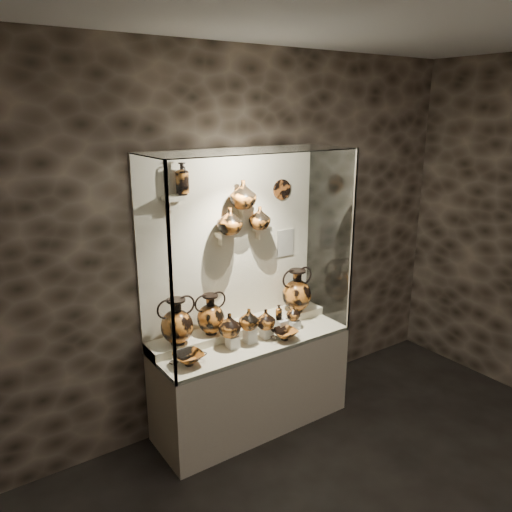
% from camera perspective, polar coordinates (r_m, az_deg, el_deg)
% --- Properties ---
extents(wall_back, '(5.00, 0.02, 3.20)m').
position_cam_1_polar(wall_back, '(4.28, -2.95, 1.52)').
color(wall_back, black).
rests_on(wall_back, ground).
extents(plinth, '(1.70, 0.60, 0.80)m').
position_cam_1_polar(plinth, '(4.50, -0.52, -14.32)').
color(plinth, beige).
rests_on(plinth, floor).
extents(front_tier, '(1.68, 0.58, 0.03)m').
position_cam_1_polar(front_tier, '(4.30, -0.53, -9.56)').
color(front_tier, beige).
rests_on(front_tier, plinth).
extents(rear_tier, '(1.70, 0.25, 0.10)m').
position_cam_1_polar(rear_tier, '(4.42, -1.81, -8.33)').
color(rear_tier, beige).
rests_on(rear_tier, plinth).
extents(back_panel, '(1.70, 0.03, 1.60)m').
position_cam_1_polar(back_panel, '(4.27, -2.91, 1.51)').
color(back_panel, beige).
rests_on(back_panel, plinth).
extents(glass_front, '(1.70, 0.01, 1.60)m').
position_cam_1_polar(glass_front, '(3.79, 1.93, -0.45)').
color(glass_front, white).
rests_on(glass_front, plinth).
extents(glass_left, '(0.01, 0.60, 1.60)m').
position_cam_1_polar(glass_left, '(3.64, -11.71, -1.50)').
color(glass_left, white).
rests_on(glass_left, plinth).
extents(glass_right, '(0.01, 0.60, 1.60)m').
position_cam_1_polar(glass_right, '(4.53, 8.38, 2.20)').
color(glass_right, white).
rests_on(glass_right, plinth).
extents(glass_top, '(1.70, 0.60, 0.01)m').
position_cam_1_polar(glass_top, '(3.88, -0.59, 11.95)').
color(glass_top, white).
rests_on(glass_top, back_panel).
extents(frame_post_left, '(0.02, 0.02, 1.60)m').
position_cam_1_polar(frame_post_left, '(3.39, -9.69, -2.74)').
color(frame_post_left, gray).
rests_on(frame_post_left, plinth).
extents(frame_post_right, '(0.02, 0.02, 1.60)m').
position_cam_1_polar(frame_post_right, '(4.32, 10.91, 1.40)').
color(frame_post_right, gray).
rests_on(frame_post_right, plinth).
extents(pedestal_a, '(0.09, 0.09, 0.10)m').
position_cam_1_polar(pedestal_a, '(4.13, -2.72, -9.74)').
color(pedestal_a, silver).
rests_on(pedestal_a, front_tier).
extents(pedestal_b, '(0.09, 0.09, 0.13)m').
position_cam_1_polar(pedestal_b, '(4.20, -0.72, -8.99)').
color(pedestal_b, silver).
rests_on(pedestal_b, front_tier).
extents(pedestal_c, '(0.09, 0.09, 0.09)m').
position_cam_1_polar(pedestal_c, '(4.30, 1.19, -8.68)').
color(pedestal_c, silver).
rests_on(pedestal_c, front_tier).
extents(pedestal_d, '(0.09, 0.09, 0.12)m').
position_cam_1_polar(pedestal_d, '(4.38, 2.91, -8.00)').
color(pedestal_d, silver).
rests_on(pedestal_d, front_tier).
extents(pedestal_e, '(0.09, 0.09, 0.08)m').
position_cam_1_polar(pedestal_e, '(4.47, 4.35, -7.80)').
color(pedestal_e, silver).
rests_on(pedestal_e, front_tier).
extents(bracket_ul, '(0.14, 0.12, 0.04)m').
position_cam_1_polar(bracket_ul, '(3.86, -9.44, 6.54)').
color(bracket_ul, beige).
rests_on(bracket_ul, back_panel).
extents(bracket_ca, '(0.14, 0.12, 0.04)m').
position_cam_1_polar(bracket_ca, '(4.14, -3.57, 2.43)').
color(bracket_ca, beige).
rests_on(bracket_ca, back_panel).
extents(bracket_cb, '(0.10, 0.12, 0.04)m').
position_cam_1_polar(bracket_cb, '(4.20, -1.26, 5.45)').
color(bracket_cb, beige).
rests_on(bracket_cb, back_panel).
extents(bracket_cc, '(0.14, 0.12, 0.04)m').
position_cam_1_polar(bracket_cc, '(4.34, 0.75, 3.11)').
color(bracket_cc, beige).
rests_on(bracket_cc, back_panel).
extents(amphora_left, '(0.39, 0.39, 0.38)m').
position_cam_1_polar(amphora_left, '(4.02, -9.02, -7.37)').
color(amphora_left, '#C36D25').
rests_on(amphora_left, rear_tier).
extents(amphora_mid, '(0.35, 0.35, 0.35)m').
position_cam_1_polar(amphora_mid, '(4.17, -5.22, -6.61)').
color(amphora_mid, '#C06722').
rests_on(amphora_mid, rear_tier).
extents(amphora_right, '(0.34, 0.34, 0.40)m').
position_cam_1_polar(amphora_right, '(4.61, 4.68, -3.93)').
color(amphora_right, '#C36D25').
rests_on(amphora_right, rear_tier).
extents(jug_a, '(0.20, 0.20, 0.19)m').
position_cam_1_polar(jug_a, '(4.07, -3.06, -7.86)').
color(jug_a, '#C36D25').
rests_on(jug_a, pedestal_a).
extents(jug_b, '(0.21, 0.21, 0.18)m').
position_cam_1_polar(jug_b, '(4.12, -0.84, -7.20)').
color(jug_b, '#C06722').
rests_on(jug_b, pedestal_b).
extents(jug_c, '(0.20, 0.20, 0.17)m').
position_cam_1_polar(jug_c, '(4.22, 1.09, -7.21)').
color(jug_c, '#C36D25').
rests_on(jug_c, pedestal_c).
extents(jug_e, '(0.13, 0.13, 0.13)m').
position_cam_1_polar(jug_e, '(4.44, 4.27, -6.50)').
color(jug_e, '#C36D25').
rests_on(jug_e, pedestal_e).
extents(lekythos_small, '(0.08, 0.08, 0.15)m').
position_cam_1_polar(lekythos_small, '(4.32, 2.60, -6.34)').
color(lekythos_small, '#C06722').
rests_on(lekythos_small, pedestal_d).
extents(kylix_left, '(0.30, 0.26, 0.12)m').
position_cam_1_polar(kylix_left, '(3.89, -7.71, -11.46)').
color(kylix_left, '#C06722').
rests_on(kylix_left, front_tier).
extents(kylix_right, '(0.33, 0.31, 0.11)m').
position_cam_1_polar(kylix_right, '(4.25, 3.28, -8.86)').
color(kylix_right, '#C36D25').
rests_on(kylix_right, front_tier).
extents(lekythos_tall, '(0.13, 0.13, 0.28)m').
position_cam_1_polar(lekythos_tall, '(3.86, -8.45, 8.96)').
color(lekythos_tall, '#C36D25').
rests_on(lekythos_tall, bracket_ul).
extents(ovoid_vase_a, '(0.28, 0.28, 0.22)m').
position_cam_1_polar(ovoid_vase_a, '(4.07, -3.04, 4.04)').
color(ovoid_vase_a, '#C06722').
rests_on(ovoid_vase_a, bracket_ca).
extents(ovoid_vase_b, '(0.26, 0.26, 0.23)m').
position_cam_1_polar(ovoid_vase_b, '(4.09, -1.50, 7.06)').
color(ovoid_vase_b, '#C06722').
rests_on(ovoid_vase_b, bracket_cb).
extents(ovoid_vase_c, '(0.24, 0.24, 0.19)m').
position_cam_1_polar(ovoid_vase_c, '(4.25, 0.42, 4.40)').
color(ovoid_vase_c, '#C06722').
rests_on(ovoid_vase_c, bracket_cc).
extents(wall_plate, '(0.18, 0.02, 0.18)m').
position_cam_1_polar(wall_plate, '(4.46, 2.96, 7.60)').
color(wall_plate, '#9D4F1E').
rests_on(wall_plate, back_panel).
extents(info_placard, '(0.19, 0.01, 0.25)m').
position_cam_1_polar(info_placard, '(4.59, 3.36, 1.52)').
color(info_placard, beige).
rests_on(info_placard, back_panel).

